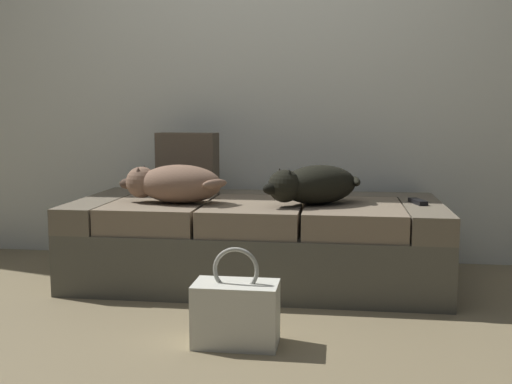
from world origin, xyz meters
name	(u,v)px	position (x,y,z in m)	size (l,w,h in m)	color
ground_plane	(221,354)	(0.00, 0.00, 0.00)	(10.00, 10.00, 0.00)	#807051
back_wall	(270,23)	(0.00, 1.56, 1.40)	(6.40, 0.10, 2.80)	white
couch	(257,241)	(0.00, 1.00, 0.21)	(1.87, 0.87, 0.43)	#565347
dog_tan	(173,184)	(-0.41, 0.85, 0.52)	(0.57, 0.26, 0.19)	#81604B
dog_dark	(313,185)	(0.29, 0.90, 0.52)	(0.51, 0.45, 0.19)	black
tv_remote	(418,202)	(0.81, 0.99, 0.44)	(0.04, 0.15, 0.02)	black
throw_pillow	(187,163)	(-0.43, 1.23, 0.60)	(0.34, 0.12, 0.34)	brown
handbag	(236,312)	(0.04, 0.10, 0.13)	(0.32, 0.18, 0.38)	silver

